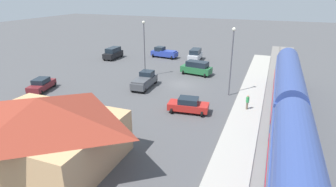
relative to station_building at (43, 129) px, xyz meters
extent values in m
plane|color=#4C4C4F|center=(-4.00, -22.00, -2.82)|extent=(200.00, 200.00, 0.00)
cube|color=slate|center=(-18.00, -22.00, -2.73)|extent=(4.80, 70.00, 0.18)
cube|color=#59544C|center=(-18.72, -22.00, -2.58)|extent=(0.10, 70.00, 0.12)
cube|color=#59544C|center=(-17.28, -22.00, -2.58)|extent=(0.10, 70.00, 0.12)
cube|color=#A8A399|center=(-14.00, -22.00, -2.67)|extent=(3.20, 46.00, 0.30)
cube|color=#33478C|center=(-18.00, -18.78, -0.67)|extent=(2.90, 19.82, 3.70)
cube|color=red|center=(-16.54, -18.78, -0.97)|extent=(0.04, 18.24, 0.36)
cylinder|color=#33478C|center=(-18.00, -18.78, 1.08)|extent=(2.75, 19.03, 2.76)
cube|color=tan|center=(0.00, 0.00, -1.02)|extent=(11.21, 8.29, 3.61)
pyramid|color=maroon|center=(0.00, 0.00, 1.71)|extent=(12.01, 9.09, 1.83)
cube|color=#4C3323|center=(0.00, -4.18, -1.77)|extent=(1.10, 0.08, 2.10)
cylinder|color=brown|center=(-13.98, -15.61, -2.10)|extent=(0.22, 0.22, 0.85)
cylinder|color=green|center=(-13.98, -15.61, -1.36)|extent=(0.36, 0.36, 0.62)
sphere|color=tan|center=(-13.98, -15.61, -0.93)|extent=(0.24, 0.24, 0.24)
cube|color=red|center=(-7.84, -13.03, -2.10)|extent=(4.68, 2.35, 0.76)
cube|color=#19232D|center=(-7.84, -13.03, -1.40)|extent=(2.33, 1.86, 0.64)
cylinder|color=black|center=(-9.44, -14.03, -2.48)|extent=(0.22, 0.68, 0.68)
cylinder|color=black|center=(-9.62, -12.44, -2.48)|extent=(0.22, 0.68, 0.68)
cylinder|color=black|center=(-6.06, -13.63, -2.48)|extent=(0.22, 0.68, 0.68)
cylinder|color=black|center=(-6.25, -12.04, -2.48)|extent=(0.22, 0.68, 0.68)
cube|color=#283D9E|center=(4.70, -36.84, -1.98)|extent=(5.58, 2.55, 0.92)
cube|color=#19232D|center=(5.72, -36.96, -1.10)|extent=(1.91, 1.91, 0.84)
cylinder|color=black|center=(6.93, -36.23, -2.44)|extent=(0.22, 0.76, 0.76)
cylinder|color=black|center=(6.74, -37.94, -2.44)|extent=(0.22, 0.76, 0.76)
cylinder|color=black|center=(2.65, -35.75, -2.44)|extent=(0.22, 0.76, 0.76)
cylinder|color=black|center=(2.46, -37.46, -2.44)|extent=(0.22, 0.76, 0.76)
cube|color=#283D9E|center=(3.76, -36.74, -1.42)|extent=(3.16, 2.18, 0.20)
cube|color=#236638|center=(-4.64, -27.61, -1.98)|extent=(5.13, 2.64, 1.00)
cube|color=#19232D|center=(-4.78, -27.59, -1.04)|extent=(3.64, 2.20, 0.88)
cylinder|color=black|center=(-2.63, -27.03, -2.48)|extent=(0.22, 0.68, 0.68)
cylinder|color=black|center=(-2.88, -28.73, -2.48)|extent=(0.22, 0.68, 0.68)
cylinder|color=black|center=(-6.39, -26.49, -2.48)|extent=(0.22, 0.68, 0.68)
cylinder|color=black|center=(-6.64, -28.19, -2.48)|extent=(0.22, 0.68, 0.68)
cube|color=black|center=(13.97, -32.27, -1.98)|extent=(2.08, 4.95, 1.00)
cube|color=#19232D|center=(13.98, -32.42, -1.04)|extent=(1.81, 3.47, 0.88)
cylinder|color=black|center=(13.07, -30.39, -2.48)|extent=(0.22, 0.68, 0.68)
cylinder|color=black|center=(14.79, -30.35, -2.48)|extent=(0.22, 0.68, 0.68)
cylinder|color=black|center=(13.16, -34.19, -2.48)|extent=(0.22, 0.68, 0.68)
cylinder|color=black|center=(14.88, -34.15, -2.48)|extent=(0.22, 0.68, 0.68)
cube|color=silver|center=(-1.81, -36.81, -1.98)|extent=(2.26, 5.01, 1.00)
cube|color=#19232D|center=(-1.80, -36.96, -1.04)|extent=(1.94, 3.53, 0.88)
cylinder|color=black|center=(-2.79, -34.97, -2.48)|extent=(0.22, 0.68, 0.68)
cylinder|color=black|center=(-1.07, -34.86, -2.48)|extent=(0.22, 0.68, 0.68)
cylinder|color=black|center=(-2.55, -38.76, -2.48)|extent=(0.22, 0.68, 0.68)
cylinder|color=black|center=(-0.83, -38.65, -2.48)|extent=(0.22, 0.68, 0.68)
cube|color=maroon|center=(12.96, -12.52, -2.10)|extent=(2.88, 4.81, 0.76)
cube|color=#19232D|center=(12.96, -12.52, -1.40)|extent=(2.10, 2.49, 0.64)
cylinder|color=black|center=(11.77, -11.07, -2.48)|extent=(0.22, 0.68, 0.68)
cylinder|color=black|center=(13.32, -10.68, -2.48)|extent=(0.22, 0.68, 0.68)
cylinder|color=black|center=(12.60, -14.37, -2.48)|extent=(0.22, 0.68, 0.68)
cylinder|color=black|center=(14.15, -13.98, -2.48)|extent=(0.22, 0.68, 0.68)
cube|color=#47494F|center=(0.43, -18.80, -1.98)|extent=(2.23, 5.49, 0.92)
cube|color=#19232D|center=(0.48, -19.83, -1.10)|extent=(1.81, 1.81, 0.84)
cylinder|color=black|center=(1.40, -20.91, -2.44)|extent=(0.22, 0.76, 0.76)
cylinder|color=black|center=(-0.32, -20.99, -2.44)|extent=(0.22, 0.76, 0.76)
cylinder|color=black|center=(1.18, -16.61, -2.44)|extent=(0.22, 0.76, 0.76)
cylinder|color=black|center=(-0.53, -16.70, -2.44)|extent=(0.22, 0.76, 0.76)
cube|color=#47494F|center=(0.39, -17.86, -1.42)|extent=(2.01, 3.06, 0.20)
cylinder|color=#515156|center=(-11.20, -20.07, 1.35)|extent=(0.16, 0.16, 8.35)
sphere|color=#EAE5C6|center=(-11.20, -20.07, 5.71)|extent=(0.44, 0.44, 0.44)
cylinder|color=#515156|center=(2.72, -23.76, 1.31)|extent=(0.16, 0.16, 8.26)
sphere|color=#EAE5C6|center=(2.72, -23.76, 5.62)|extent=(0.44, 0.44, 0.44)
camera|label=1|loc=(-15.96, 14.00, 10.12)|focal=29.18mm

